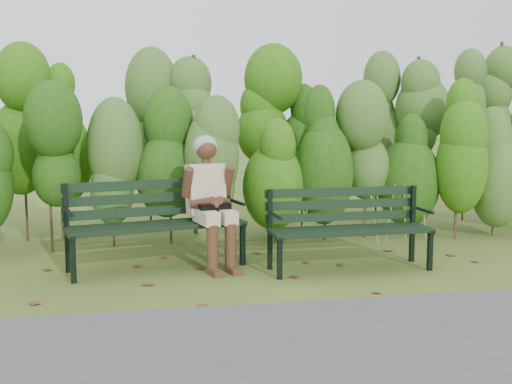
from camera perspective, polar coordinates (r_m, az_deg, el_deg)
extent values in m
plane|color=#3A5623|center=(5.76, 0.65, -7.84)|extent=(80.00, 80.00, 0.00)
cube|color=#474749|center=(3.74, 7.59, -16.22)|extent=(60.00, 2.50, 0.01)
cylinder|color=#47381E|center=(6.92, -19.25, -2.33)|extent=(0.03, 0.03, 0.80)
ellipsoid|color=#256F11|center=(6.85, -19.46, 2.95)|extent=(0.64, 0.64, 1.44)
cylinder|color=#47381E|center=(6.86, -14.18, -2.24)|extent=(0.03, 0.03, 0.80)
ellipsoid|color=#256F11|center=(6.79, -14.35, 3.10)|extent=(0.64, 0.64, 1.44)
cylinder|color=#47381E|center=(6.85, -9.07, -2.13)|extent=(0.03, 0.03, 0.80)
ellipsoid|color=#256F11|center=(6.78, -9.17, 3.22)|extent=(0.64, 0.64, 1.44)
cylinder|color=#47381E|center=(6.89, -3.97, -2.00)|extent=(0.03, 0.03, 0.80)
ellipsoid|color=#256F11|center=(6.82, -4.02, 3.32)|extent=(0.64, 0.64, 1.44)
cylinder|color=#47381E|center=(6.99, 1.02, -1.86)|extent=(0.03, 0.03, 0.80)
ellipsoid|color=#256F11|center=(6.92, 1.03, 3.39)|extent=(0.64, 0.64, 1.44)
cylinder|color=#47381E|center=(7.14, 5.83, -1.71)|extent=(0.03, 0.03, 0.80)
ellipsoid|color=#256F11|center=(7.07, 5.90, 3.43)|extent=(0.64, 0.64, 1.44)
cylinder|color=#47381E|center=(7.33, 10.42, -1.55)|extent=(0.03, 0.03, 0.80)
ellipsoid|color=#256F11|center=(7.27, 10.53, 3.45)|extent=(0.64, 0.64, 1.44)
cylinder|color=#47381E|center=(7.57, 14.74, -1.40)|extent=(0.03, 0.03, 0.80)
ellipsoid|color=#256F11|center=(7.51, 14.90, 3.44)|extent=(0.64, 0.64, 1.44)
cylinder|color=#47381E|center=(7.86, 18.78, -1.24)|extent=(0.03, 0.03, 0.80)
ellipsoid|color=#256F11|center=(7.79, 18.96, 3.42)|extent=(0.64, 0.64, 1.44)
cylinder|color=#47381E|center=(8.17, 22.52, -1.10)|extent=(0.03, 0.03, 0.80)
ellipsoid|color=#256F11|center=(8.11, 22.73, 3.38)|extent=(0.64, 0.64, 1.44)
cylinder|color=#47381E|center=(7.98, -22.13, -0.18)|extent=(0.04, 0.04, 1.10)
ellipsoid|color=#194E17|center=(7.92, -22.42, 6.15)|extent=(0.70, 0.70, 1.98)
cylinder|color=#47381E|center=(7.86, -16.63, -0.06)|extent=(0.04, 0.04, 1.10)
ellipsoid|color=#194E17|center=(7.80, -16.86, 6.37)|extent=(0.70, 0.70, 1.98)
cylinder|color=#47381E|center=(7.82, -11.03, 0.07)|extent=(0.04, 0.04, 1.10)
ellipsoid|color=#194E17|center=(7.76, -11.18, 6.53)|extent=(0.70, 0.70, 1.98)
cylinder|color=#47381E|center=(7.85, -5.41, 0.20)|extent=(0.04, 0.04, 1.10)
ellipsoid|color=#194E17|center=(7.79, -5.49, 6.63)|extent=(0.70, 0.70, 1.98)
cylinder|color=#47381E|center=(7.96, 0.10, 0.32)|extent=(0.04, 0.04, 1.10)
ellipsoid|color=#194E17|center=(7.90, 0.11, 6.67)|extent=(0.70, 0.70, 1.98)
cylinder|color=#47381E|center=(8.13, 5.43, 0.44)|extent=(0.04, 0.04, 1.10)
ellipsoid|color=#194E17|center=(8.08, 5.50, 6.65)|extent=(0.70, 0.70, 1.98)
cylinder|color=#47381E|center=(8.38, 10.48, 0.54)|extent=(0.04, 0.04, 1.10)
ellipsoid|color=#194E17|center=(8.33, 10.61, 6.57)|extent=(0.70, 0.70, 1.98)
cylinder|color=#47381E|center=(8.69, 15.21, 0.64)|extent=(0.04, 0.04, 1.10)
ellipsoid|color=#194E17|center=(8.64, 15.40, 6.45)|extent=(0.70, 0.70, 1.98)
cylinder|color=#47381E|center=(9.05, 19.59, 0.72)|extent=(0.04, 0.04, 1.10)
ellipsoid|color=#194E17|center=(9.00, 19.82, 6.30)|extent=(0.70, 0.70, 1.98)
cube|color=brown|center=(5.36, -7.23, -9.02)|extent=(0.10, 0.11, 0.01)
cube|color=brown|center=(5.49, -22.76, -9.12)|extent=(0.11, 0.10, 0.01)
cube|color=brown|center=(6.02, 11.98, -7.32)|extent=(0.11, 0.11, 0.01)
cube|color=brown|center=(6.23, -21.80, -7.18)|extent=(0.10, 0.09, 0.01)
cube|color=brown|center=(6.68, 19.79, -6.16)|extent=(0.11, 0.10, 0.01)
cube|color=brown|center=(4.59, -19.17, -12.13)|extent=(0.09, 0.11, 0.01)
cube|color=brown|center=(4.99, -4.83, -10.21)|extent=(0.10, 0.08, 0.01)
cube|color=brown|center=(7.11, 17.95, -5.31)|extent=(0.10, 0.08, 0.01)
cube|color=brown|center=(5.41, -12.69, -8.97)|extent=(0.08, 0.10, 0.01)
cube|color=brown|center=(4.89, -13.57, -10.74)|extent=(0.11, 0.09, 0.01)
cube|color=brown|center=(5.64, -10.35, -8.27)|extent=(0.11, 0.11, 0.01)
cube|color=brown|center=(4.80, -5.14, -10.92)|extent=(0.11, 0.11, 0.01)
cube|color=brown|center=(6.61, 6.50, -5.91)|extent=(0.11, 0.11, 0.01)
cube|color=brown|center=(6.11, 4.01, -6.97)|extent=(0.08, 0.10, 0.01)
cube|color=brown|center=(6.40, -19.41, -6.72)|extent=(0.11, 0.11, 0.01)
cube|color=brown|center=(5.80, -4.44, -7.74)|extent=(0.11, 0.11, 0.01)
cube|color=brown|center=(5.42, -6.80, -8.82)|extent=(0.11, 0.11, 0.01)
cube|color=brown|center=(4.91, 5.25, -10.51)|extent=(0.10, 0.11, 0.01)
cube|color=brown|center=(5.61, -14.27, -8.45)|extent=(0.11, 0.11, 0.01)
cube|color=brown|center=(6.51, 2.89, -6.08)|extent=(0.11, 0.11, 0.01)
cube|color=brown|center=(5.18, -4.33, -9.55)|extent=(0.11, 0.11, 0.01)
cube|color=black|center=(5.78, -8.94, -3.49)|extent=(1.71, 0.50, 0.04)
cube|color=black|center=(5.89, -9.25, -3.29)|extent=(1.71, 0.50, 0.04)
cube|color=black|center=(6.01, -9.54, -3.10)|extent=(1.71, 0.50, 0.04)
cube|color=black|center=(6.12, -9.82, -2.91)|extent=(1.71, 0.50, 0.04)
cube|color=black|center=(6.19, -10.04, -1.82)|extent=(1.70, 0.45, 0.10)
cube|color=black|center=(6.19, -10.10, -0.56)|extent=(1.70, 0.45, 0.10)
cube|color=black|center=(6.18, -10.16, 0.69)|extent=(1.70, 0.45, 0.10)
cube|color=black|center=(5.66, -17.03, -6.17)|extent=(0.06, 0.06, 0.43)
cube|color=black|center=(6.02, -17.58, -3.31)|extent=(0.06, 0.06, 0.87)
cube|color=black|center=(5.81, -17.33, -3.86)|extent=(0.16, 0.48, 0.04)
cylinder|color=black|center=(5.73, -17.35, -1.87)|extent=(0.12, 0.36, 0.03)
cube|color=black|center=(6.07, -1.28, -4.98)|extent=(0.06, 0.06, 0.43)
cube|color=black|center=(6.41, -2.72, -2.37)|extent=(0.06, 0.06, 0.87)
cube|color=black|center=(6.21, -1.97, -2.86)|extent=(0.16, 0.48, 0.04)
cylinder|color=black|center=(6.13, -1.81, -0.98)|extent=(0.12, 0.36, 0.03)
cube|color=black|center=(5.75, 9.59, -3.91)|extent=(1.59, 0.14, 0.04)
cube|color=black|center=(5.85, 9.19, -3.72)|extent=(1.59, 0.14, 0.04)
cube|color=black|center=(5.95, 8.80, -3.53)|extent=(1.59, 0.14, 0.04)
cube|color=black|center=(6.06, 8.42, -3.34)|extent=(1.59, 0.14, 0.04)
cube|color=black|center=(6.11, 8.17, -2.31)|extent=(1.59, 0.10, 0.09)
cube|color=black|center=(6.11, 8.15, -1.15)|extent=(1.59, 0.10, 0.09)
cube|color=black|center=(6.10, 8.12, 0.01)|extent=(1.59, 0.10, 0.09)
cube|color=black|center=(5.55, 2.27, -6.32)|extent=(0.05, 0.05, 0.40)
cube|color=black|center=(5.87, 1.34, -3.60)|extent=(0.05, 0.05, 0.79)
cube|color=black|center=(5.68, 1.82, -4.14)|extent=(0.06, 0.44, 0.04)
cylinder|color=black|center=(5.60, 1.94, -2.28)|extent=(0.04, 0.33, 0.03)
cube|color=black|center=(6.10, 16.24, -5.37)|extent=(0.05, 0.05, 0.40)
cube|color=black|center=(6.40, 14.68, -2.95)|extent=(0.05, 0.05, 0.79)
cube|color=black|center=(6.22, 15.52, -3.41)|extent=(0.06, 0.44, 0.04)
cylinder|color=black|center=(6.15, 15.78, -1.71)|extent=(0.04, 0.33, 0.03)
cube|color=beige|center=(5.85, -4.77, -2.37)|extent=(0.24, 0.45, 0.13)
cube|color=beige|center=(5.92, -3.07, -2.26)|extent=(0.24, 0.45, 0.13)
cylinder|color=#502E1D|center=(5.75, -4.16, -5.47)|extent=(0.14, 0.14, 0.47)
cylinder|color=#502E1D|center=(5.81, -2.44, -5.32)|extent=(0.14, 0.14, 0.47)
cube|color=#502E1D|center=(5.72, -3.86, -7.65)|extent=(0.14, 0.22, 0.06)
cube|color=#502E1D|center=(5.78, -2.12, -7.48)|extent=(0.14, 0.22, 0.06)
cube|color=beige|center=(6.11, -4.83, 0.27)|extent=(0.42, 0.34, 0.53)
cylinder|color=#502E1D|center=(6.07, -4.79, 2.85)|extent=(0.09, 0.09, 0.10)
sphere|color=#502E1D|center=(6.05, -4.77, 4.11)|extent=(0.22, 0.22, 0.22)
ellipsoid|color=gray|center=(6.07, -4.85, 4.37)|extent=(0.25, 0.24, 0.22)
cylinder|color=#502E1D|center=(5.96, -6.54, 0.92)|extent=(0.14, 0.23, 0.32)
cylinder|color=#502E1D|center=(6.10, -2.66, 1.10)|extent=(0.14, 0.23, 0.32)
cylinder|color=#502E1D|center=(5.89, -5.12, -1.00)|extent=(0.27, 0.24, 0.14)
cylinder|color=#502E1D|center=(5.96, -3.15, -0.89)|extent=(0.19, 0.29, 0.14)
sphere|color=#502E1D|center=(5.87, -3.92, -1.22)|extent=(0.11, 0.11, 0.11)
cube|color=black|center=(5.89, -3.95, -1.90)|extent=(0.33, 0.19, 0.16)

